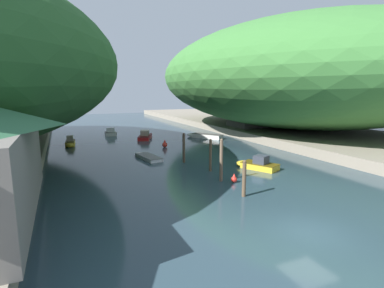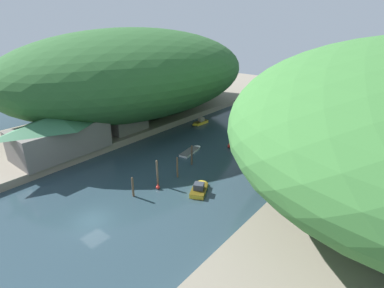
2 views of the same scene
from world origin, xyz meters
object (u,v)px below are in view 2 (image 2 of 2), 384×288
(boat_small_dinghy, at_px, (192,151))
(channel_buoy_far, at_px, (229,146))
(right_bank_cottage, at_px, (366,142))
(boat_mid_channel, at_px, (289,149))
(person_by_boathouse, at_px, (68,147))
(boat_near_quay, at_px, (253,132))
(boat_moored_right, at_px, (200,122))
(boat_open_rowboat, at_px, (247,120))
(waterfront_building, at_px, (60,133))
(boat_far_upstream, at_px, (200,188))
(boathouse_shed, at_px, (123,116))
(channel_buoy_near, at_px, (158,187))
(person_on_quay, at_px, (111,136))

(boat_small_dinghy, distance_m, channel_buoy_far, 6.86)
(right_bank_cottage, relative_size, boat_mid_channel, 1.11)
(channel_buoy_far, xyz_separation_m, person_by_boathouse, (-17.06, -20.36, 1.75))
(boat_near_quay, relative_size, boat_moored_right, 1.44)
(boat_open_rowboat, height_order, boat_moored_right, boat_open_rowboat)
(boat_open_rowboat, distance_m, boat_mid_channel, 16.48)
(waterfront_building, xyz_separation_m, boat_small_dinghy, (13.92, 15.34, -4.29))
(boat_far_upstream, bearing_deg, boat_open_rowboat, 82.04)
(boat_small_dinghy, bearing_deg, waterfront_building, -141.50)
(boat_open_rowboat, relative_size, boat_small_dinghy, 0.58)
(right_bank_cottage, xyz_separation_m, boat_near_quay, (-19.57, 1.15, -3.29))
(boat_small_dinghy, bearing_deg, boat_mid_channel, 31.93)
(waterfront_building, bearing_deg, boat_small_dinghy, 47.77)
(boathouse_shed, distance_m, channel_buoy_far, 21.11)
(channel_buoy_near, bearing_deg, channel_buoy_far, 90.79)
(boat_small_dinghy, bearing_deg, channel_buoy_near, -79.73)
(boat_small_dinghy, xyz_separation_m, person_on_quay, (-12.16, -7.42, 1.97))
(boathouse_shed, height_order, person_on_quay, boathouse_shed)
(boat_near_quay, height_order, person_on_quay, person_on_quay)
(boat_mid_channel, relative_size, boat_moored_right, 1.42)
(boat_moored_right, relative_size, boat_small_dinghy, 0.78)
(waterfront_building, distance_m, boathouse_shed, 13.28)
(boathouse_shed, height_order, channel_buoy_far, boathouse_shed)
(channel_buoy_near, relative_size, channel_buoy_far, 0.72)
(boathouse_shed, relative_size, channel_buoy_near, 9.99)
(right_bank_cottage, bearing_deg, boat_small_dinghy, -150.37)
(waterfront_building, distance_m, right_bank_cottage, 46.96)
(boat_moored_right, bearing_deg, boat_near_quay, -164.99)
(boat_far_upstream, bearing_deg, boat_moored_right, 101.70)
(boat_moored_right, bearing_deg, boat_far_upstream, 132.34)
(person_on_quay, bearing_deg, waterfront_building, 166.90)
(boat_open_rowboat, relative_size, person_by_boathouse, 1.91)
(boat_small_dinghy, xyz_separation_m, channel_buoy_near, (4.33, -12.20, 0.11))
(right_bank_cottage, height_order, boat_mid_channel, right_bank_cottage)
(boat_open_rowboat, bearing_deg, channel_buoy_far, -68.50)
(right_bank_cottage, xyz_separation_m, channel_buoy_far, (-19.23, -7.76, -3.30))
(right_bank_cottage, bearing_deg, boat_mid_channel, -168.24)
(waterfront_building, height_order, right_bank_cottage, waterfront_building)
(boat_open_rowboat, relative_size, boat_mid_channel, 0.52)
(boat_open_rowboat, distance_m, person_by_boathouse, 37.23)
(channel_buoy_near, distance_m, channel_buoy_far, 17.70)
(waterfront_building, bearing_deg, boat_mid_channel, 44.83)
(boat_mid_channel, relative_size, channel_buoy_near, 7.99)
(boat_mid_channel, bearing_deg, right_bank_cottage, -22.48)
(person_on_quay, relative_size, person_by_boathouse, 1.00)
(boat_open_rowboat, distance_m, boat_moored_right, 10.64)
(boat_mid_channel, xyz_separation_m, boat_moored_right, (-20.43, 1.16, 0.06))
(boathouse_shed, bearing_deg, boat_near_quay, 41.02)
(waterfront_building, relative_size, boat_moored_right, 3.43)
(right_bank_cottage, distance_m, boat_far_upstream, 26.76)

